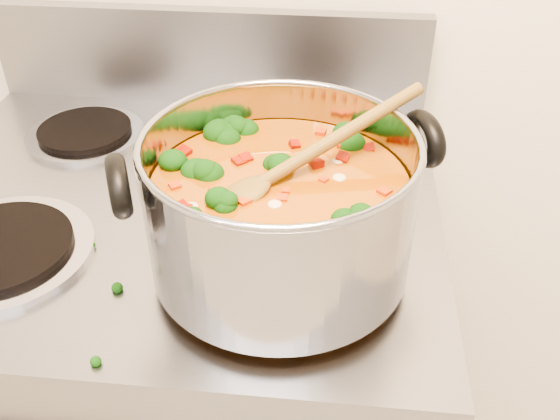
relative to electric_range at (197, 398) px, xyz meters
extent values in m
cube|color=gray|center=(0.00, 0.00, -0.01)|extent=(0.74, 0.64, 0.92)
cube|color=gray|center=(0.00, 0.30, 0.53)|extent=(0.74, 0.03, 0.16)
cylinder|color=#A5A5AD|center=(-0.17, -0.15, 0.46)|extent=(0.22, 0.22, 0.01)
cylinder|color=#A5A5AD|center=(0.17, -0.15, 0.46)|extent=(0.22, 0.22, 0.01)
cylinder|color=black|center=(0.17, -0.15, 0.46)|extent=(0.17, 0.17, 0.01)
cylinder|color=#A5A5AD|center=(-0.17, 0.14, 0.46)|extent=(0.18, 0.18, 0.01)
cylinder|color=black|center=(-0.17, 0.14, 0.46)|extent=(0.15, 0.15, 0.01)
cylinder|color=#A5A5AD|center=(0.17, 0.14, 0.46)|extent=(0.18, 0.18, 0.01)
cylinder|color=black|center=(0.17, 0.14, 0.46)|extent=(0.15, 0.15, 0.01)
cylinder|color=#95959C|center=(0.17, -0.14, 0.55)|extent=(0.29, 0.29, 0.16)
torus|color=#95959C|center=(0.17, -0.14, 0.63)|extent=(0.29, 0.29, 0.01)
cylinder|color=#92450D|center=(0.17, -0.14, 0.53)|extent=(0.28, 0.28, 0.11)
torus|color=black|center=(0.02, -0.21, 0.61)|extent=(0.05, 0.08, 0.08)
torus|color=black|center=(0.32, -0.08, 0.61)|extent=(0.05, 0.08, 0.08)
ellipsoid|color=black|center=(0.23, -0.15, 0.58)|extent=(0.04, 0.04, 0.03)
ellipsoid|color=black|center=(0.23, -0.25, 0.58)|extent=(0.04, 0.04, 0.03)
ellipsoid|color=black|center=(0.28, -0.17, 0.58)|extent=(0.04, 0.04, 0.03)
ellipsoid|color=black|center=(0.27, -0.21, 0.58)|extent=(0.04, 0.04, 0.03)
ellipsoid|color=black|center=(0.11, -0.17, 0.58)|extent=(0.04, 0.04, 0.03)
ellipsoid|color=black|center=(0.20, -0.13, 0.58)|extent=(0.04, 0.04, 0.03)
ellipsoid|color=black|center=(0.14, -0.11, 0.58)|extent=(0.04, 0.04, 0.03)
ellipsoid|color=black|center=(0.15, -0.23, 0.58)|extent=(0.04, 0.04, 0.03)
ellipsoid|color=black|center=(0.22, -0.12, 0.58)|extent=(0.04, 0.04, 0.03)
ellipsoid|color=black|center=(0.15, -0.26, 0.58)|extent=(0.04, 0.04, 0.03)
ellipsoid|color=black|center=(0.17, -0.06, 0.58)|extent=(0.04, 0.04, 0.03)
ellipsoid|color=maroon|center=(0.05, -0.12, 0.58)|extent=(0.01, 0.01, 0.01)
ellipsoid|color=maroon|center=(0.23, -0.08, 0.58)|extent=(0.01, 0.01, 0.01)
ellipsoid|color=maroon|center=(0.16, -0.11, 0.58)|extent=(0.01, 0.01, 0.01)
ellipsoid|color=maroon|center=(0.15, -0.20, 0.58)|extent=(0.01, 0.01, 0.01)
ellipsoid|color=maroon|center=(0.11, -0.04, 0.58)|extent=(0.01, 0.01, 0.01)
ellipsoid|color=maroon|center=(0.22, -0.23, 0.58)|extent=(0.01, 0.01, 0.01)
ellipsoid|color=maroon|center=(0.08, -0.12, 0.58)|extent=(0.01, 0.01, 0.01)
ellipsoid|color=maroon|center=(0.14, -0.11, 0.58)|extent=(0.01, 0.01, 0.01)
ellipsoid|color=maroon|center=(0.10, -0.17, 0.58)|extent=(0.01, 0.01, 0.01)
ellipsoid|color=maroon|center=(0.10, -0.05, 0.58)|extent=(0.01, 0.01, 0.01)
ellipsoid|color=maroon|center=(0.27, -0.15, 0.58)|extent=(0.01, 0.01, 0.01)
ellipsoid|color=#B7330A|center=(0.24, -0.15, 0.58)|extent=(0.01, 0.01, 0.01)
ellipsoid|color=#B7330A|center=(0.26, -0.20, 0.58)|extent=(0.01, 0.01, 0.01)
ellipsoid|color=#B7330A|center=(0.22, -0.23, 0.58)|extent=(0.01, 0.01, 0.01)
ellipsoid|color=#B7330A|center=(0.10, -0.15, 0.58)|extent=(0.01, 0.01, 0.01)
ellipsoid|color=#B7330A|center=(0.11, -0.10, 0.58)|extent=(0.01, 0.01, 0.01)
ellipsoid|color=#B7330A|center=(0.06, -0.15, 0.58)|extent=(0.01, 0.01, 0.01)
ellipsoid|color=#B7330A|center=(0.28, -0.11, 0.58)|extent=(0.01, 0.01, 0.01)
ellipsoid|color=#B7330A|center=(0.19, -0.03, 0.58)|extent=(0.01, 0.01, 0.01)
ellipsoid|color=#B7330A|center=(0.17, -0.16, 0.58)|extent=(0.01, 0.01, 0.01)
ellipsoid|color=#B7330A|center=(0.25, -0.10, 0.58)|extent=(0.01, 0.01, 0.01)
ellipsoid|color=#B7330A|center=(0.25, -0.14, 0.58)|extent=(0.01, 0.01, 0.01)
ellipsoid|color=beige|center=(0.07, -0.14, 0.58)|extent=(0.02, 0.02, 0.01)
ellipsoid|color=beige|center=(0.14, -0.08, 0.58)|extent=(0.02, 0.02, 0.01)
ellipsoid|color=beige|center=(0.19, -0.13, 0.58)|extent=(0.02, 0.02, 0.01)
ellipsoid|color=beige|center=(0.12, -0.24, 0.58)|extent=(0.02, 0.02, 0.01)
ellipsoid|color=beige|center=(0.08, -0.18, 0.58)|extent=(0.02, 0.02, 0.01)
ellipsoid|color=beige|center=(0.25, -0.10, 0.58)|extent=(0.02, 0.02, 0.01)
ellipsoid|color=brown|center=(0.13, -0.17, 0.58)|extent=(0.08, 0.07, 0.04)
cylinder|color=brown|center=(0.22, -0.10, 0.61)|extent=(0.19, 0.15, 0.08)
ellipsoid|color=black|center=(0.32, -0.27, 0.46)|extent=(0.01, 0.01, 0.01)
ellipsoid|color=black|center=(0.01, -0.27, 0.46)|extent=(0.01, 0.01, 0.01)
ellipsoid|color=black|center=(0.34, -0.28, 0.46)|extent=(0.01, 0.01, 0.01)
ellipsoid|color=black|center=(0.05, -0.30, 0.46)|extent=(0.01, 0.01, 0.01)
camera|label=1|loc=(0.22, -0.69, 0.95)|focal=40.00mm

